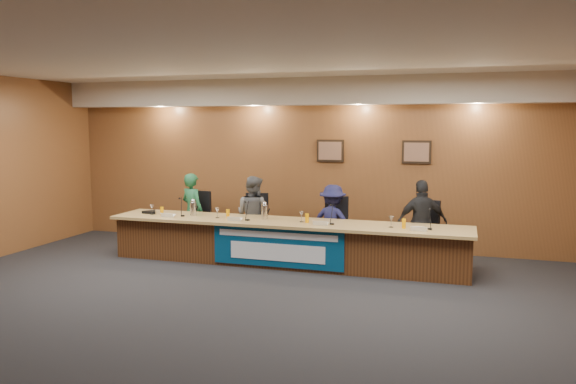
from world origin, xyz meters
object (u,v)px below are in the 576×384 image
panelist_b (253,215)px  speakerphone (151,212)px  carafe_mid (265,212)px  panelist_a (193,211)px  office_chair_a (195,223)px  office_chair_d (422,236)px  office_chair_c (334,231)px  panelist_d (422,223)px  dais_body (285,244)px  banner (277,247)px  panelist_c (333,222)px  office_chair_b (255,226)px  carafe_left (193,209)px

panelist_b → speakerphone: panelist_b is taller
carafe_mid → panelist_a: bearing=160.7°
office_chair_a → office_chair_d: (4.22, 0.00, 0.00)m
office_chair_c → carafe_mid: size_ratio=2.00×
office_chair_a → carafe_mid: 1.83m
office_chair_d → panelist_d: bearing=-69.7°
panelist_b → dais_body: bearing=158.2°
panelist_b → office_chair_c: panelist_b is taller
panelist_a → carafe_mid: bearing=-175.6°
panelist_d → office_chair_d: size_ratio=3.00×
office_chair_a → dais_body: bearing=-11.0°
dais_body → panelist_d: panelist_d is taller
banner → office_chair_d: (2.20, 1.12, 0.10)m
speakerphone → office_chair_c: bearing=12.5°
panelist_c → office_chair_d: (1.52, 0.10, -0.18)m
panelist_c → speakerphone: panelist_c is taller
panelist_d → office_chair_d: panelist_d is taller
panelist_d → carafe_mid: (-2.57, -0.58, 0.15)m
office_chair_c → office_chair_b: bearing=179.7°
panelist_a → office_chair_b: size_ratio=3.00×
panelist_d → office_chair_b: 3.01m
panelist_d → carafe_left: bearing=-10.7°
office_chair_d → office_chair_c: bearing=-159.7°
banner → panelist_b: size_ratio=1.55×
carafe_left → speakerphone: size_ratio=0.73×
banner → carafe_mid: 0.76m
panelist_a → panelist_b: size_ratio=1.01×
carafe_left → carafe_mid: size_ratio=0.97×
office_chair_d → office_chair_a: bearing=-159.7°
banner → office_chair_c: bearing=58.7°
panelist_b → office_chair_a: panelist_b is taller
panelist_c → office_chair_c: 0.20m
office_chair_a → carafe_mid: (1.65, -0.68, 0.39)m
office_chair_c → panelist_b: bearing=-176.5°
panelist_d → speakerphone: 4.78m
panelist_a → carafe_mid: panelist_a is taller
office_chair_c → speakerphone: 3.31m
dais_body → office_chair_c: 0.98m
panelist_b → office_chair_b: panelist_b is taller
speakerphone → panelist_b: bearing=19.4°
panelist_d → carafe_mid: panelist_d is taller
panelist_a → office_chair_b: bearing=-151.7°
speakerphone → banner: bearing=-9.0°
panelist_b → speakerphone: size_ratio=4.44×
office_chair_a → office_chair_d: same height
panelist_b → office_chair_d: bearing=-162.9°
carafe_left → carafe_mid: bearing=1.1°
office_chair_b → office_chair_d: size_ratio=1.00×
panelist_b → panelist_a: bearing=15.1°
panelist_c → office_chair_b: panelist_c is taller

